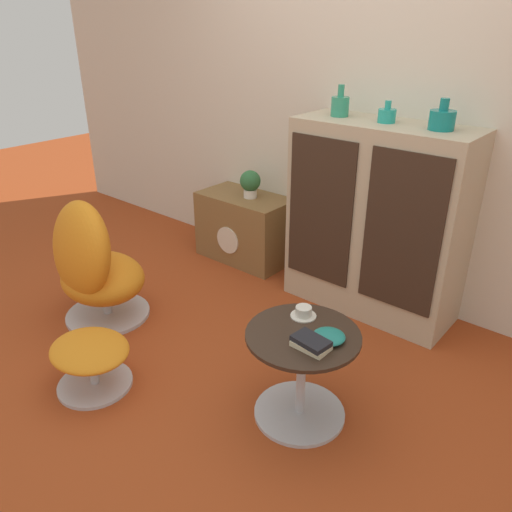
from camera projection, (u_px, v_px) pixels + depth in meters
The scene contains 14 objects.
ground_plane at pixel (216, 373), 2.72m from camera, with size 12.00×12.00×0.00m, color #9E3D19.
wall_back at pixel (367, 97), 3.14m from camera, with size 6.40×0.06×2.60m.
sideboard at pixel (376, 221), 3.11m from camera, with size 1.08×0.45×1.21m.
tv_console at pixel (245, 228), 3.92m from camera, with size 0.72×0.41×0.52m.
egg_chair at pixel (93, 266), 3.05m from camera, with size 0.65×0.61×0.82m.
ottoman at pixel (91, 356), 2.55m from camera, with size 0.44×0.39×0.27m.
coffee_table at pixel (301, 371), 2.33m from camera, with size 0.52×0.52×0.47m.
vase_leftmost at pixel (340, 105), 3.01m from camera, with size 0.11×0.11×0.18m.
vase_inner_left at pixel (387, 115), 2.83m from camera, with size 0.10×0.10×0.12m.
vase_inner_right at pixel (442, 119), 2.64m from camera, with size 0.14×0.14×0.16m.
potted_plant at pixel (250, 183), 3.72m from camera, with size 0.16×0.16×0.21m.
teacup at pixel (303, 313), 2.36m from camera, with size 0.12×0.12×0.05m.
book_stack at pixel (311, 343), 2.13m from camera, with size 0.17×0.12×0.05m.
bowl at pixel (329, 336), 2.19m from camera, with size 0.15×0.15×0.04m.
Camera 1 is at (1.57, -1.52, 1.75)m, focal length 35.00 mm.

